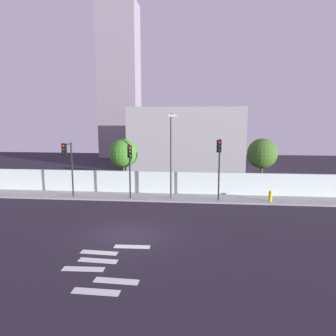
# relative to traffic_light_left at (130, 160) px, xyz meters

# --- Properties ---
(ground_plane) EXTENTS (80.00, 80.00, 0.00)m
(ground_plane) POSITION_rel_traffic_light_left_xyz_m (1.37, -6.83, -3.27)
(ground_plane) COLOR #251F2B
(sidewalk) EXTENTS (36.00, 2.40, 0.15)m
(sidewalk) POSITION_rel_traffic_light_left_xyz_m (1.37, 1.37, -3.19)
(sidewalk) COLOR gray
(sidewalk) RESTS_ON ground
(perimeter_wall) EXTENTS (36.00, 0.18, 1.80)m
(perimeter_wall) POSITION_rel_traffic_light_left_xyz_m (1.37, 2.66, -2.22)
(perimeter_wall) COLOR silver
(perimeter_wall) RESTS_ON sidewalk
(crosswalk_marking) EXTENTS (3.48, 4.74, 0.01)m
(crosswalk_marking) POSITION_rel_traffic_light_left_xyz_m (1.16, -10.51, -3.26)
(crosswalk_marking) COLOR silver
(crosswalk_marking) RESTS_ON ground
(traffic_light_left) EXTENTS (0.54, 1.52, 4.24)m
(traffic_light_left) POSITION_rel_traffic_light_left_xyz_m (0.00, 0.00, 0.00)
(traffic_light_left) COLOR black
(traffic_light_left) RESTS_ON sidewalk
(traffic_light_center) EXTENTS (0.36, 1.07, 4.65)m
(traffic_light_center) POSITION_rel_traffic_light_left_xyz_m (6.62, 0.27, 0.26)
(traffic_light_center) COLOR black
(traffic_light_center) RESTS_ON sidewalk
(traffic_light_right) EXTENTS (0.40, 1.20, 4.32)m
(traffic_light_right) POSITION_rel_traffic_light_left_xyz_m (-4.89, 0.18, 0.04)
(traffic_light_right) COLOR black
(traffic_light_right) RESTS_ON sidewalk
(street_lamp_curbside) EXTENTS (0.63, 2.00, 6.52)m
(street_lamp_curbside) POSITION_rel_traffic_light_left_xyz_m (3.07, 0.64, 0.77)
(street_lamp_curbside) COLOR #4C4C51
(street_lamp_curbside) RESTS_ON sidewalk
(fire_hydrant) EXTENTS (0.44, 0.26, 0.85)m
(fire_hydrant) POSITION_rel_traffic_light_left_xyz_m (10.53, 0.72, -2.66)
(fire_hydrant) COLOR gold
(fire_hydrant) RESTS_ON sidewalk
(roadside_tree_leftmost) EXTENTS (2.47, 2.47, 4.57)m
(roadside_tree_leftmost) POSITION_rel_traffic_light_left_xyz_m (-1.38, 3.65, 0.06)
(roadside_tree_leftmost) COLOR brown
(roadside_tree_leftmost) RESTS_ON ground
(roadside_tree_midleft) EXTENTS (2.49, 2.49, 4.70)m
(roadside_tree_midleft) POSITION_rel_traffic_light_left_xyz_m (10.34, 3.65, 0.17)
(roadside_tree_midleft) COLOR brown
(roadside_tree_midleft) RESTS_ON ground
(low_building_distant) EXTENTS (13.96, 6.00, 7.63)m
(low_building_distant) POSITION_rel_traffic_light_left_xyz_m (3.49, 16.66, 0.55)
(low_building_distant) COLOR #9E9E9E
(low_building_distant) RESTS_ON ground
(tower_on_skyline) EXTENTS (6.08, 5.00, 24.12)m
(tower_on_skyline) POSITION_rel_traffic_light_left_xyz_m (-7.86, 28.66, 8.80)
(tower_on_skyline) COLOR gray
(tower_on_skyline) RESTS_ON ground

